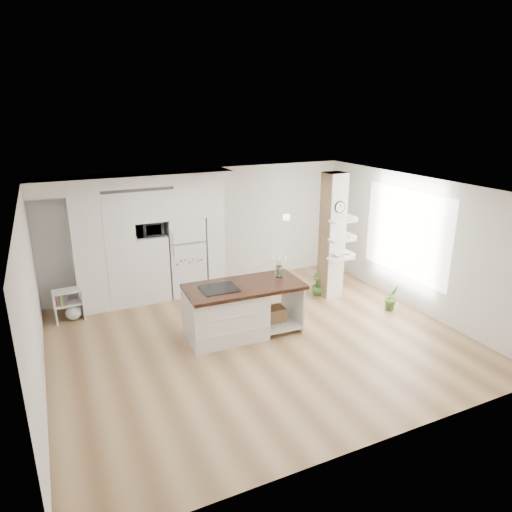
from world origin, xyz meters
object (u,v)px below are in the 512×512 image
(kitchen_island, at_px, (232,310))
(floor_plant_a, at_px, (391,298))
(bookshelf, at_px, (70,307))
(refrigerator, at_px, (185,255))

(kitchen_island, bearing_deg, floor_plant_a, -3.94)
(bookshelf, height_order, floor_plant_a, bookshelf)
(bookshelf, bearing_deg, floor_plant_a, -25.00)
(refrigerator, xyz_separation_m, floor_plant_a, (3.52, -2.67, -0.61))
(kitchen_island, bearing_deg, bookshelf, 145.75)
(floor_plant_a, bearing_deg, kitchen_island, 174.03)
(refrigerator, height_order, bookshelf, refrigerator)
(refrigerator, xyz_separation_m, bookshelf, (-2.45, -0.41, -0.60))
(refrigerator, xyz_separation_m, kitchen_island, (0.16, -2.32, -0.38))
(kitchen_island, xyz_separation_m, bookshelf, (-2.61, 1.92, -0.21))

